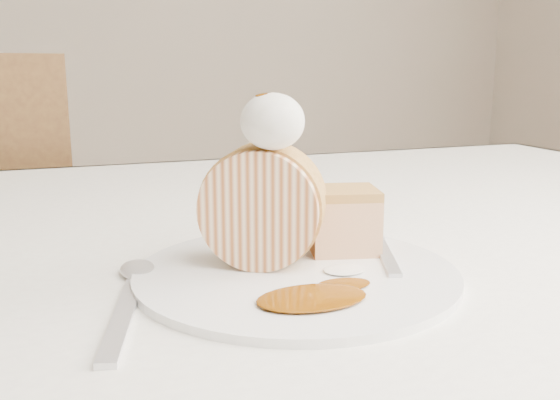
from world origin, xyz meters
name	(u,v)px	position (x,y,z in m)	size (l,w,h in m)	color
table	(270,300)	(0.00, 0.20, 0.66)	(1.40, 0.90, 0.75)	white
plate	(296,273)	(-0.04, 0.02, 0.75)	(0.25, 0.25, 0.01)	white
roulade_slice	(262,206)	(-0.06, 0.05, 0.80)	(0.09, 0.09, 0.05)	beige
cake_chunk	(343,224)	(0.02, 0.06, 0.78)	(0.06, 0.05, 0.05)	tan
whipped_cream	(273,121)	(-0.05, 0.03, 0.87)	(0.05, 0.05, 0.04)	white
caramel_drizzle	(271,89)	(-0.05, 0.04, 0.90)	(0.02, 0.02, 0.01)	#6A3504
caramel_pool	(312,297)	(-0.05, -0.04, 0.76)	(0.08, 0.05, 0.00)	#6A3504
fork	(385,254)	(0.05, 0.03, 0.76)	(0.02, 0.15, 0.00)	silver
spoon	(123,317)	(-0.18, -0.01, 0.75)	(0.03, 0.17, 0.00)	silver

